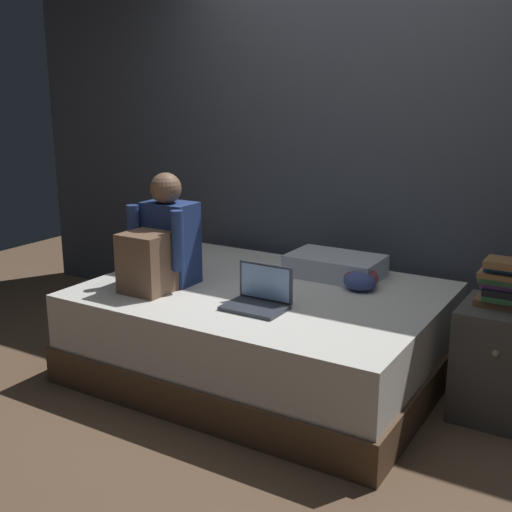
{
  "coord_description": "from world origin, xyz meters",
  "views": [
    {
      "loc": [
        1.59,
        -2.75,
        1.66
      ],
      "look_at": [
        -0.13,
        0.1,
        0.77
      ],
      "focal_mm": 45.26,
      "sensor_mm": 36.0,
      "label": 1
    }
  ],
  "objects_px": {
    "nightstand": "(502,362)",
    "clothes_pile": "(360,279)",
    "book_stack": "(503,282)",
    "person_sitting": "(161,244)",
    "pillow": "(335,266)",
    "bed": "(263,332)",
    "laptop": "(259,297)"
  },
  "relations": [
    {
      "from": "laptop",
      "to": "pillow",
      "type": "bearing_deg",
      "value": 82.07
    },
    {
      "from": "pillow",
      "to": "nightstand",
      "type": "bearing_deg",
      "value": -13.71
    },
    {
      "from": "laptop",
      "to": "book_stack",
      "type": "xyz_separation_m",
      "value": [
        1.12,
        0.48,
        0.13
      ]
    },
    {
      "from": "bed",
      "to": "person_sitting",
      "type": "relative_size",
      "value": 3.05
    },
    {
      "from": "nightstand",
      "to": "bed",
      "type": "bearing_deg",
      "value": -171.57
    },
    {
      "from": "person_sitting",
      "to": "pillow",
      "type": "relative_size",
      "value": 1.17
    },
    {
      "from": "pillow",
      "to": "book_stack",
      "type": "distance_m",
      "value": 1.06
    },
    {
      "from": "bed",
      "to": "pillow",
      "type": "bearing_deg",
      "value": 61.39
    },
    {
      "from": "book_stack",
      "to": "person_sitting",
      "type": "bearing_deg",
      "value": -166.08
    },
    {
      "from": "person_sitting",
      "to": "bed",
      "type": "bearing_deg",
      "value": 25.64
    },
    {
      "from": "person_sitting",
      "to": "pillow",
      "type": "bearing_deg",
      "value": 42.21
    },
    {
      "from": "person_sitting",
      "to": "book_stack",
      "type": "distance_m",
      "value": 1.85
    },
    {
      "from": "bed",
      "to": "clothes_pile",
      "type": "distance_m",
      "value": 0.64
    },
    {
      "from": "nightstand",
      "to": "pillow",
      "type": "bearing_deg",
      "value": 166.29
    },
    {
      "from": "laptop",
      "to": "pillow",
      "type": "height_order",
      "value": "laptop"
    },
    {
      "from": "bed",
      "to": "book_stack",
      "type": "distance_m",
      "value": 1.36
    },
    {
      "from": "nightstand",
      "to": "book_stack",
      "type": "bearing_deg",
      "value": -175.54
    },
    {
      "from": "bed",
      "to": "book_stack",
      "type": "xyz_separation_m",
      "value": [
        1.26,
        0.19,
        0.45
      ]
    },
    {
      "from": "nightstand",
      "to": "clothes_pile",
      "type": "height_order",
      "value": "clothes_pile"
    },
    {
      "from": "bed",
      "to": "laptop",
      "type": "bearing_deg",
      "value": -63.49
    },
    {
      "from": "pillow",
      "to": "person_sitting",
      "type": "bearing_deg",
      "value": -137.79
    },
    {
      "from": "nightstand",
      "to": "person_sitting",
      "type": "distance_m",
      "value": 1.95
    },
    {
      "from": "bed",
      "to": "pillow",
      "type": "xyz_separation_m",
      "value": [
        0.25,
        0.45,
        0.33
      ]
    },
    {
      "from": "laptop",
      "to": "bed",
      "type": "bearing_deg",
      "value": 116.51
    },
    {
      "from": "nightstand",
      "to": "book_stack",
      "type": "relative_size",
      "value": 2.39
    },
    {
      "from": "pillow",
      "to": "clothes_pile",
      "type": "relative_size",
      "value": 2.36
    },
    {
      "from": "nightstand",
      "to": "laptop",
      "type": "bearing_deg",
      "value": -157.51
    },
    {
      "from": "nightstand",
      "to": "clothes_pile",
      "type": "xyz_separation_m",
      "value": [
        -0.83,
        0.1,
        0.29
      ]
    },
    {
      "from": "nightstand",
      "to": "pillow",
      "type": "xyz_separation_m",
      "value": [
        -1.05,
        0.26,
        0.3
      ]
    },
    {
      "from": "person_sitting",
      "to": "clothes_pile",
      "type": "height_order",
      "value": "person_sitting"
    },
    {
      "from": "laptop",
      "to": "person_sitting",
      "type": "bearing_deg",
      "value": 177.37
    },
    {
      "from": "book_stack",
      "to": "clothes_pile",
      "type": "height_order",
      "value": "book_stack"
    }
  ]
}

